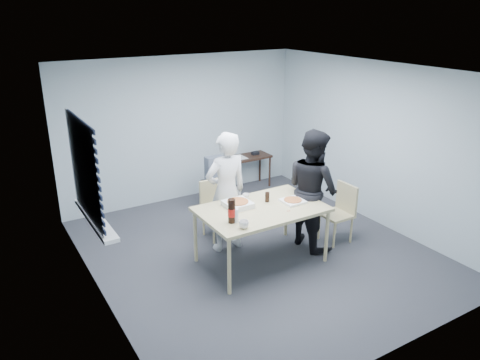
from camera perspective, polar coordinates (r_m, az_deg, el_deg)
room at (r=5.90m, az=-18.11°, el=0.28°), size 5.00×5.00×5.00m
dining_table at (r=6.35m, az=2.63°, el=-3.89°), size 1.68×1.06×0.82m
chair_far at (r=7.21m, az=-3.02°, el=-2.97°), size 0.42×0.42×0.89m
chair_right at (r=7.21m, az=12.19°, el=-3.43°), size 0.42×0.42×0.89m
person_white at (r=6.66m, az=-1.69°, el=-1.49°), size 0.65×0.42×1.77m
person_black at (r=6.87m, az=8.82°, el=-1.06°), size 0.47×0.86×1.77m
side_table at (r=9.08m, az=0.74°, el=2.42°), size 0.97×0.43×0.64m
stool at (r=8.17m, az=-3.05°, el=-0.87°), size 0.37×0.37×0.52m
backpack at (r=8.05m, az=-3.05°, el=1.29°), size 0.32×0.24×0.45m
pizza_box_a at (r=6.34m, az=-0.27°, el=-2.94°), size 0.34×0.34×0.09m
pizza_box_b at (r=6.54m, az=6.45°, el=-2.55°), size 0.29×0.29×0.04m
mug_a at (r=5.75m, az=0.48°, el=-5.44°), size 0.17×0.17×0.10m
mug_b at (r=6.56m, az=0.76°, el=-2.08°), size 0.10×0.10×0.09m
cola_glass at (r=6.50m, az=3.34°, el=-2.09°), size 0.08×0.08×0.14m
soda_bottle at (r=5.85m, az=-1.02°, el=-3.84°), size 0.10×0.10×0.32m
plastic_cups at (r=5.89m, az=-0.53°, el=-4.35°), size 0.08×0.08×0.18m
rubber_band at (r=6.26m, az=5.95°, el=-3.77°), size 0.06×0.06×0.00m
papers at (r=9.00m, az=-0.13°, el=2.79°), size 0.31×0.37×0.01m
black_box at (r=9.18m, az=1.87°, el=3.30°), size 0.16×0.14×0.06m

